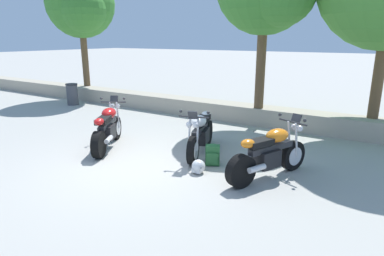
{
  "coord_description": "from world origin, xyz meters",
  "views": [
    {
      "loc": [
        4.59,
        -4.95,
        2.65
      ],
      "look_at": [
        0.73,
        1.2,
        0.65
      ],
      "focal_mm": 30.83,
      "sensor_mm": 36.0,
      "label": 1
    }
  ],
  "objects_px": {
    "motorcycle_red_near_left": "(108,128)",
    "motorcycle_orange_far_right": "(270,154)",
    "rider_helmet": "(198,167)",
    "leafy_tree_far_left": "(81,5)",
    "motorcycle_white_centre": "(200,134)",
    "rider_backpack": "(213,154)",
    "trash_bin": "(72,94)"
  },
  "relations": [
    {
      "from": "leafy_tree_far_left",
      "to": "trash_bin",
      "type": "bearing_deg",
      "value": -65.6
    },
    {
      "from": "motorcycle_red_near_left",
      "to": "rider_backpack",
      "type": "xyz_separation_m",
      "value": [
        2.77,
        0.33,
        -0.24
      ]
    },
    {
      "from": "rider_backpack",
      "to": "leafy_tree_far_left",
      "type": "xyz_separation_m",
      "value": [
        -8.6,
        4.1,
        3.73
      ]
    },
    {
      "from": "rider_helmet",
      "to": "motorcycle_white_centre",
      "type": "bearing_deg",
      "value": 118.93
    },
    {
      "from": "rider_backpack",
      "to": "motorcycle_red_near_left",
      "type": "bearing_deg",
      "value": -173.23
    },
    {
      "from": "motorcycle_orange_far_right",
      "to": "leafy_tree_far_left",
      "type": "bearing_deg",
      "value": 157.44
    },
    {
      "from": "rider_backpack",
      "to": "leafy_tree_far_left",
      "type": "bearing_deg",
      "value": 154.53
    },
    {
      "from": "motorcycle_red_near_left",
      "to": "motorcycle_white_centre",
      "type": "bearing_deg",
      "value": 20.6
    },
    {
      "from": "trash_bin",
      "to": "motorcycle_orange_far_right",
      "type": "bearing_deg",
      "value": -16.65
    },
    {
      "from": "trash_bin",
      "to": "leafy_tree_far_left",
      "type": "bearing_deg",
      "value": 114.4
    },
    {
      "from": "motorcycle_orange_far_right",
      "to": "trash_bin",
      "type": "distance_m",
      "value": 9.65
    },
    {
      "from": "motorcycle_red_near_left",
      "to": "leafy_tree_far_left",
      "type": "distance_m",
      "value": 8.11
    },
    {
      "from": "motorcycle_red_near_left",
      "to": "rider_backpack",
      "type": "height_order",
      "value": "motorcycle_red_near_left"
    },
    {
      "from": "rider_backpack",
      "to": "trash_bin",
      "type": "distance_m",
      "value": 8.46
    },
    {
      "from": "motorcycle_white_centre",
      "to": "leafy_tree_far_left",
      "type": "distance_m",
      "value": 9.44
    },
    {
      "from": "motorcycle_red_near_left",
      "to": "motorcycle_orange_far_right",
      "type": "height_order",
      "value": "same"
    },
    {
      "from": "trash_bin",
      "to": "motorcycle_red_near_left",
      "type": "bearing_deg",
      "value": -30.64
    },
    {
      "from": "motorcycle_red_near_left",
      "to": "motorcycle_white_centre",
      "type": "height_order",
      "value": "same"
    },
    {
      "from": "motorcycle_orange_far_right",
      "to": "leafy_tree_far_left",
      "type": "distance_m",
      "value": 11.22
    },
    {
      "from": "rider_helmet",
      "to": "leafy_tree_far_left",
      "type": "xyz_separation_m",
      "value": [
        -8.56,
        4.63,
        3.83
      ]
    },
    {
      "from": "leafy_tree_far_left",
      "to": "trash_bin",
      "type": "distance_m",
      "value": 3.82
    },
    {
      "from": "motorcycle_red_near_left",
      "to": "motorcycle_white_centre",
      "type": "xyz_separation_m",
      "value": [
        2.17,
        0.81,
        0.0
      ]
    },
    {
      "from": "motorcycle_red_near_left",
      "to": "motorcycle_orange_far_right",
      "type": "relative_size",
      "value": 0.95
    },
    {
      "from": "motorcycle_red_near_left",
      "to": "motorcycle_orange_far_right",
      "type": "distance_m",
      "value": 4.03
    },
    {
      "from": "motorcycle_orange_far_right",
      "to": "trash_bin",
      "type": "bearing_deg",
      "value": 163.35
    },
    {
      "from": "motorcycle_orange_far_right",
      "to": "trash_bin",
      "type": "relative_size",
      "value": 2.28
    },
    {
      "from": "motorcycle_red_near_left",
      "to": "trash_bin",
      "type": "distance_m",
      "value": 6.08
    },
    {
      "from": "motorcycle_white_centre",
      "to": "trash_bin",
      "type": "distance_m",
      "value": 7.74
    },
    {
      "from": "motorcycle_white_centre",
      "to": "rider_helmet",
      "type": "relative_size",
      "value": 7.18
    },
    {
      "from": "motorcycle_red_near_left",
      "to": "leafy_tree_far_left",
      "type": "height_order",
      "value": "leafy_tree_far_left"
    },
    {
      "from": "rider_helmet",
      "to": "leafy_tree_far_left",
      "type": "height_order",
      "value": "leafy_tree_far_left"
    },
    {
      "from": "motorcycle_red_near_left",
      "to": "trash_bin",
      "type": "relative_size",
      "value": 2.18
    }
  ]
}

